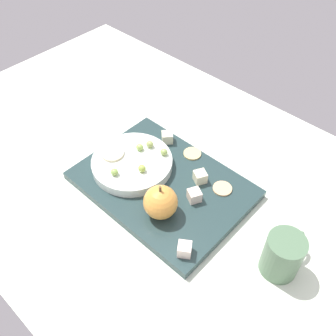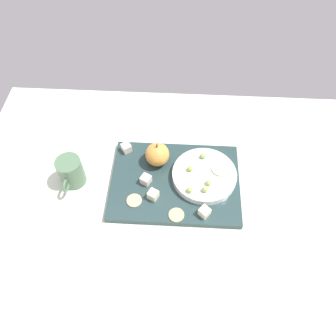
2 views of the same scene
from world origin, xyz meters
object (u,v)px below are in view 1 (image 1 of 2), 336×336
at_px(cheese_cube_3, 194,195).
at_px(grape_0, 150,144).
at_px(cheese_cube_1, 167,137).
at_px(grape_3, 163,152).
at_px(platter, 162,185).
at_px(serving_dish, 132,163).
at_px(cheese_cube_0, 200,177).
at_px(cracker_1, 192,154).
at_px(cup, 283,255).
at_px(apple_whole, 161,202).
at_px(cracker_0, 222,189).
at_px(apple_slice_0, 112,153).
at_px(cheese_cube_2, 185,249).
at_px(grape_2, 140,147).
at_px(grape_4, 143,169).
at_px(grape_1, 115,172).

xyz_separation_m(cheese_cube_3, grape_0, (-0.17, 0.04, 0.02)).
relative_size(cheese_cube_1, grape_3, 1.46).
relative_size(platter, serving_dish, 2.01).
relative_size(cheese_cube_0, cracker_1, 0.61).
xyz_separation_m(cheese_cube_1, cheese_cube_3, (0.17, -0.09, 0.00)).
bearing_deg(cup, apple_whole, -164.17).
height_order(cracker_0, apple_slice_0, apple_slice_0).
distance_m(cracker_1, grape_3, 0.08).
bearing_deg(apple_whole, serving_dish, 159.98).
distance_m(cheese_cube_3, cracker_0, 0.07).
relative_size(cheese_cube_2, grape_3, 1.46).
height_order(platter, apple_slice_0, apple_slice_0).
distance_m(cheese_cube_3, cracker_1, 0.14).
bearing_deg(grape_2, apple_slice_0, -123.91).
distance_m(cracker_0, cracker_1, 0.13).
bearing_deg(cheese_cube_2, platter, 146.53).
height_order(cheese_cube_3, cup, cup).
bearing_deg(platter, cracker_0, 33.73).
bearing_deg(grape_3, cheese_cube_2, -37.35).
bearing_deg(cheese_cube_1, grape_4, -70.57).
bearing_deg(apple_slice_0, grape_3, 43.07).
bearing_deg(cracker_1, grape_0, -138.32).
distance_m(grape_2, grape_4, 0.07).
bearing_deg(cheese_cube_2, grape_2, 153.39).
height_order(platter, grape_1, grape_1).
distance_m(serving_dish, cheese_cube_0, 0.16).
relative_size(apple_whole, grape_3, 3.99).
height_order(apple_whole, grape_2, apple_whole).
distance_m(cheese_cube_3, grape_0, 0.17).
bearing_deg(cheese_cube_2, cup, 36.45).
distance_m(cheese_cube_2, grape_0, 0.28).
bearing_deg(serving_dish, grape_4, -10.50).
bearing_deg(cheese_cube_1, cup, -14.72).
bearing_deg(cheese_cube_3, cheese_cube_2, -57.95).
relative_size(grape_0, grape_2, 1.00).
distance_m(cheese_cube_2, cracker_0, 0.18).
distance_m(cheese_cube_0, grape_1, 0.19).
distance_m(platter, cheese_cube_0, 0.09).
height_order(apple_whole, grape_0, apple_whole).
height_order(apple_slice_0, cup, cup).
bearing_deg(grape_0, cracker_1, 41.68).
bearing_deg(grape_2, cracker_1, 46.46).
distance_m(cheese_cube_1, apple_slice_0, 0.14).
height_order(grape_0, grape_3, same).
relative_size(cheese_cube_3, apple_slice_0, 0.48).
relative_size(grape_1, grape_4, 1.00).
relative_size(grape_2, apple_slice_0, 0.33).
height_order(grape_3, apple_slice_0, grape_3).
xyz_separation_m(grape_1, grape_3, (0.03, 0.12, 0.00)).
bearing_deg(cheese_cube_1, platter, -51.72).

